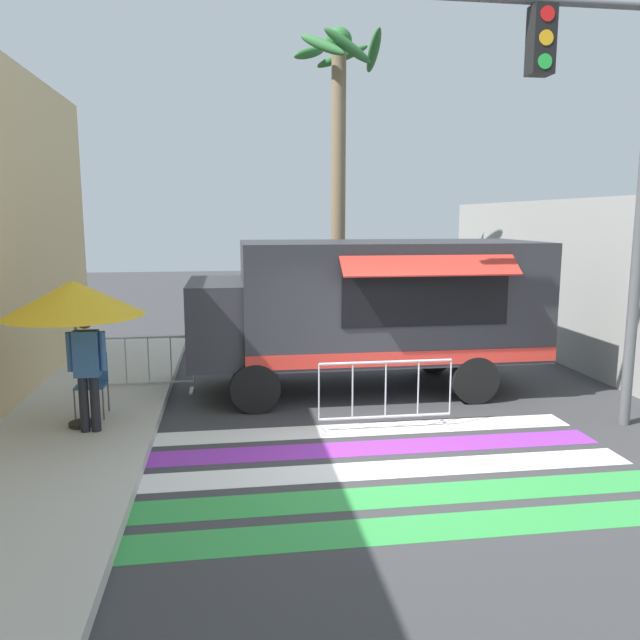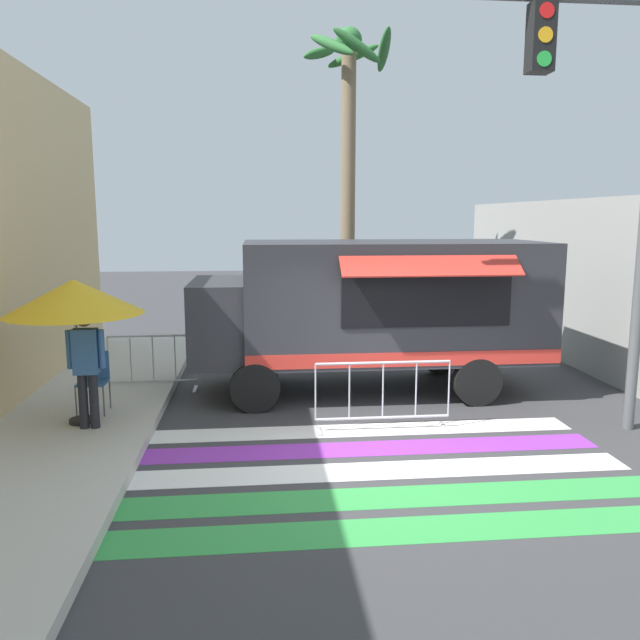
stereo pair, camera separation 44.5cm
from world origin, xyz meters
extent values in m
plane|color=#38383A|center=(0.00, 0.00, 0.00)|extent=(60.00, 60.00, 0.00)
cube|color=gray|center=(5.28, 3.00, 1.77)|extent=(0.20, 16.00, 3.54)
cube|color=green|center=(0.00, -1.99, 0.00)|extent=(6.40, 0.56, 0.01)
cube|color=green|center=(0.00, -1.23, 0.00)|extent=(6.40, 0.56, 0.01)
cube|color=white|center=(0.00, -0.47, 0.00)|extent=(6.40, 0.56, 0.01)
cube|color=purple|center=(0.00, 0.29, 0.00)|extent=(6.40, 0.56, 0.01)
cube|color=white|center=(0.00, 1.05, 0.00)|extent=(6.40, 0.56, 0.01)
cube|color=#2D2D33|center=(0.95, 3.22, 1.69)|extent=(5.29, 2.39, 2.06)
cube|color=#2D2D33|center=(-1.69, 3.22, 1.36)|extent=(1.87, 2.20, 1.39)
cube|color=#1E232D|center=(-2.58, 3.22, 1.71)|extent=(0.06, 1.91, 0.53)
cube|color=black|center=(1.26, 2.01, 1.85)|extent=(2.80, 0.03, 0.93)
cube|color=red|center=(1.26, 1.81, 2.39)|extent=(2.90, 0.43, 0.31)
cube|color=red|center=(0.95, 2.02, 0.84)|extent=(5.29, 0.01, 0.24)
cylinder|color=black|center=(-1.54, 2.12, 0.41)|extent=(0.82, 0.22, 0.82)
cylinder|color=black|center=(-1.54, 4.32, 0.41)|extent=(0.82, 0.22, 0.82)
cylinder|color=black|center=(2.20, 2.12, 0.41)|extent=(0.82, 0.22, 0.82)
cylinder|color=black|center=(2.20, 4.32, 0.41)|extent=(0.82, 0.22, 0.82)
cube|color=black|center=(2.35, 0.69, 5.51)|extent=(0.32, 0.28, 0.90)
cylinder|color=red|center=(2.35, 0.55, 5.81)|extent=(0.20, 0.02, 0.20)
cylinder|color=#F2A519|center=(2.35, 0.55, 5.51)|extent=(0.20, 0.02, 0.20)
cylinder|color=green|center=(2.35, 0.55, 5.21)|extent=(0.20, 0.02, 0.20)
cylinder|color=black|center=(-4.08, 1.37, 0.18)|extent=(0.36, 0.36, 0.06)
cylinder|color=#B2B2B7|center=(-4.08, 1.37, 1.22)|extent=(0.04, 0.04, 2.12)
cone|color=yellow|center=(-4.08, 1.37, 2.03)|extent=(1.94, 1.94, 0.50)
cylinder|color=#4C4C51|center=(-4.23, 1.63, 0.39)|extent=(0.02, 0.02, 0.46)
cylinder|color=#4C4C51|center=(-3.82, 1.63, 0.39)|extent=(0.02, 0.02, 0.46)
cylinder|color=#4C4C51|center=(-4.23, 2.04, 0.39)|extent=(0.02, 0.02, 0.46)
cylinder|color=#4C4C51|center=(-3.82, 2.04, 0.39)|extent=(0.02, 0.02, 0.46)
cube|color=#2D5999|center=(-4.02, 1.83, 0.63)|extent=(0.43, 0.43, 0.03)
cube|color=#2D5999|center=(-4.02, 2.03, 0.87)|extent=(0.43, 0.03, 0.44)
cylinder|color=black|center=(-3.97, 1.11, 0.55)|extent=(0.13, 0.13, 0.80)
cylinder|color=black|center=(-3.82, 1.11, 0.55)|extent=(0.13, 0.13, 0.80)
cube|color=#33598C|center=(-3.90, 1.11, 1.28)|extent=(0.34, 0.20, 0.65)
cylinder|color=#33598C|center=(-4.12, 1.11, 1.31)|extent=(0.09, 0.09, 0.55)
cylinder|color=#33598C|center=(-3.68, 1.11, 1.31)|extent=(0.09, 0.09, 0.55)
sphere|color=brown|center=(-3.90, 1.11, 1.74)|extent=(0.22, 0.22, 0.22)
cylinder|color=#B7BABF|center=(0.36, 1.04, 1.03)|extent=(2.01, 0.04, 0.04)
cylinder|color=#B7BABF|center=(0.36, 1.04, 0.19)|extent=(2.01, 0.04, 0.04)
cylinder|color=#B7BABF|center=(-0.65, 1.04, 0.61)|extent=(0.02, 0.02, 0.84)
cylinder|color=#B7BABF|center=(-0.14, 1.04, 0.61)|extent=(0.02, 0.02, 0.84)
cylinder|color=#B7BABF|center=(0.36, 1.04, 0.61)|extent=(0.02, 0.02, 0.84)
cylinder|color=#B7BABF|center=(0.86, 1.04, 0.61)|extent=(0.02, 0.02, 0.84)
cylinder|color=#B7BABF|center=(1.37, 1.04, 0.61)|extent=(0.02, 0.02, 0.84)
cube|color=#B7BABF|center=(-0.60, 1.04, 0.01)|extent=(0.06, 0.44, 0.03)
cube|color=#B7BABF|center=(1.32, 1.04, 0.01)|extent=(0.06, 0.44, 0.03)
cylinder|color=#B7BABF|center=(-3.39, 3.55, 1.03)|extent=(1.58, 0.04, 0.04)
cylinder|color=#B7BABF|center=(-3.39, 3.55, 0.19)|extent=(1.58, 0.04, 0.04)
cylinder|color=#B7BABF|center=(-4.18, 3.55, 0.61)|extent=(0.02, 0.02, 0.84)
cylinder|color=#B7BABF|center=(-3.79, 3.55, 0.61)|extent=(0.02, 0.02, 0.84)
cylinder|color=#B7BABF|center=(-3.39, 3.55, 0.61)|extent=(0.02, 0.02, 0.84)
cylinder|color=#B7BABF|center=(-2.99, 3.55, 0.61)|extent=(0.02, 0.02, 0.84)
cylinder|color=#B7BABF|center=(-2.60, 3.55, 0.61)|extent=(0.02, 0.02, 0.84)
cube|color=#B7BABF|center=(-4.13, 3.55, 0.01)|extent=(0.06, 0.44, 0.03)
cube|color=#B7BABF|center=(-2.65, 3.55, 0.01)|extent=(0.06, 0.44, 0.03)
cylinder|color=#7A664C|center=(0.71, 7.24, 3.51)|extent=(0.34, 0.34, 7.01)
sphere|color=#2D6B33|center=(0.71, 7.24, 7.16)|extent=(0.60, 0.60, 0.60)
ellipsoid|color=#2D6B33|center=(1.52, 7.18, 6.96)|extent=(0.34, 1.60, 0.83)
ellipsoid|color=#2D6B33|center=(0.90, 7.86, 6.98)|extent=(1.32, 0.60, 0.66)
ellipsoid|color=#2D6B33|center=(0.08, 7.68, 6.99)|extent=(1.09, 1.39, 0.71)
ellipsoid|color=#2D6B33|center=(0.25, 6.76, 6.94)|extent=(1.10, 1.07, 0.78)
ellipsoid|color=#2D6B33|center=(0.80, 6.61, 6.90)|extent=(1.23, 0.40, 0.86)
camera|label=1|loc=(-1.90, -7.72, 3.14)|focal=35.00mm
camera|label=2|loc=(-1.46, -7.78, 3.14)|focal=35.00mm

